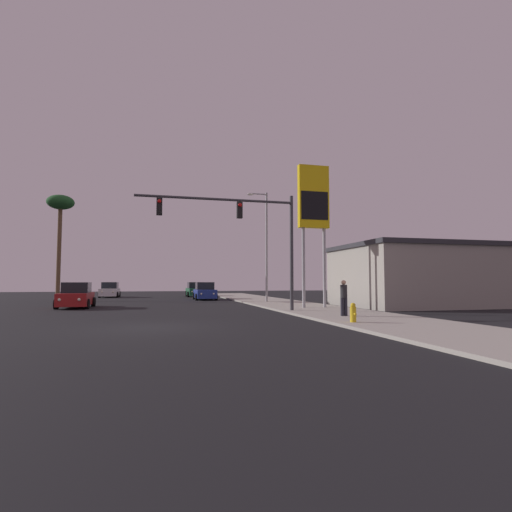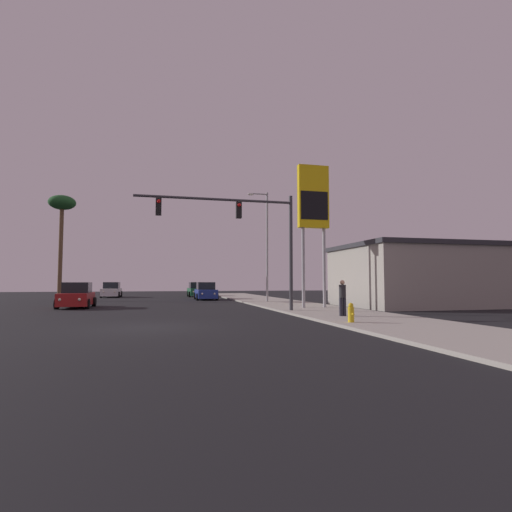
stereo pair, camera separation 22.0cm
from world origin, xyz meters
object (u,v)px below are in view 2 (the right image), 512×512
object	(u,v)px
car_blue	(206,292)
pedestrian_on_sidewalk	(343,296)
car_white	(112,290)
fire_hydrant	(351,313)
traffic_light_mast	(247,226)
palm_tree_mid	(62,209)
car_green	(197,290)
street_lamp	(266,240)
car_red	(77,296)
gas_station_sign	(313,204)

from	to	relation	value
car_blue	pedestrian_on_sidewalk	world-z (taller)	pedestrian_on_sidewalk
car_blue	pedestrian_on_sidewalk	size ratio (longest dim) A/B	2.58
car_white	fire_hydrant	size ratio (longest dim) A/B	5.69
traffic_light_mast	palm_tree_mid	size ratio (longest dim) A/B	0.90
fire_hydrant	pedestrian_on_sidewalk	size ratio (longest dim) A/B	0.46
traffic_light_mast	pedestrian_on_sidewalk	world-z (taller)	traffic_light_mast
car_blue	fire_hydrant	bearing A→B (deg)	97.21
car_green	car_blue	bearing A→B (deg)	88.81
pedestrian_on_sidewalk	palm_tree_mid	distance (m)	29.21
street_lamp	pedestrian_on_sidewalk	bearing A→B (deg)	-90.28
street_lamp	fire_hydrant	xyz separation A→B (m)	(-1.05, -17.07, -4.63)
palm_tree_mid	car_red	bearing A→B (deg)	-72.10
car_white	fire_hydrant	distance (m)	35.04
gas_station_sign	car_blue	bearing A→B (deg)	108.83
car_red	palm_tree_mid	world-z (taller)	palm_tree_mid
gas_station_sign	car_white	bearing A→B (deg)	121.70
car_white	traffic_light_mast	xyz separation A→B (m)	(9.89, -25.76, 4.04)
car_white	palm_tree_mid	xyz separation A→B (m)	(-3.67, -7.56, 7.68)
gas_station_sign	pedestrian_on_sidewalk	bearing A→B (deg)	-99.67
street_lamp	traffic_light_mast	bearing A→B (deg)	-110.47
fire_hydrant	palm_tree_mid	distance (m)	30.99
car_red	street_lamp	size ratio (longest dim) A/B	0.48
car_blue	pedestrian_on_sidewalk	bearing A→B (deg)	100.72
car_white	pedestrian_on_sidewalk	world-z (taller)	pedestrian_on_sidewalk
car_red	fire_hydrant	size ratio (longest dim) A/B	5.71
gas_station_sign	palm_tree_mid	bearing A→B (deg)	138.57
pedestrian_on_sidewalk	palm_tree_mid	xyz separation A→B (m)	(-17.27, 22.37, 7.41)
car_green	car_blue	distance (m)	8.34
car_blue	pedestrian_on_sidewalk	distance (m)	21.57
car_blue	street_lamp	xyz separation A→B (m)	(4.13, -6.88, 4.36)
car_blue	street_lamp	world-z (taller)	street_lamp
traffic_light_mast	fire_hydrant	size ratio (longest dim) A/B	11.49
car_white	street_lamp	world-z (taller)	street_lamp
street_lamp	fire_hydrant	size ratio (longest dim) A/B	11.84
car_green	fire_hydrant	xyz separation A→B (m)	(3.21, -32.28, -0.27)
traffic_light_mast	gas_station_sign	size ratio (longest dim) A/B	0.97
car_red	palm_tree_mid	distance (m)	13.92
car_white	gas_station_sign	distance (m)	28.50
car_white	gas_station_sign	xyz separation A→B (m)	(14.66, -23.73, 5.86)
car_red	fire_hydrant	world-z (taller)	car_red
car_green	car_blue	world-z (taller)	same
car_red	pedestrian_on_sidewalk	distance (m)	17.77
car_green	pedestrian_on_sidewalk	world-z (taller)	pedestrian_on_sidewalk
traffic_light_mast	fire_hydrant	distance (m)	8.61
car_blue	gas_station_sign	bearing A→B (deg)	108.71
pedestrian_on_sidewalk	street_lamp	bearing A→B (deg)	89.72
car_blue	street_lamp	bearing A→B (deg)	120.85
car_red	pedestrian_on_sidewalk	xyz separation A→B (m)	(13.70, -11.32, 0.27)
palm_tree_mid	car_blue	bearing A→B (deg)	-5.13
car_green	car_white	bearing A→B (deg)	-4.60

